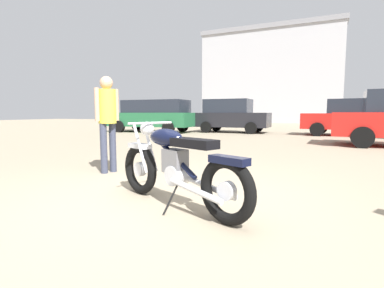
# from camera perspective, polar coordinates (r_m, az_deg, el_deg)

# --- Properties ---
(ground_plane) EXTENTS (80.00, 80.00, 0.00)m
(ground_plane) POSITION_cam_1_polar(r_m,az_deg,el_deg) (3.50, -5.18, -11.09)
(ground_plane) COLOR gray
(vintage_motorcycle) EXTENTS (1.89, 1.07, 0.94)m
(vintage_motorcycle) POSITION_cam_1_polar(r_m,az_deg,el_deg) (3.20, -3.31, -4.41)
(vintage_motorcycle) COLOR black
(vintage_motorcycle) RESTS_ON ground_plane
(bystander) EXTENTS (0.30, 0.43, 1.66)m
(bystander) POSITION_cam_1_polar(r_m,az_deg,el_deg) (5.20, -16.38, 5.68)
(bystander) COLOR #383D51
(bystander) RESTS_ON ground_plane
(silver_sedan_mid) EXTENTS (4.04, 2.10, 1.78)m
(silver_sedan_mid) POSITION_cam_1_polar(r_m,az_deg,el_deg) (15.83, 7.69, 5.61)
(silver_sedan_mid) COLOR black
(silver_sedan_mid) RESTS_ON ground_plane
(blue_hatchback_right) EXTENTS (4.80, 2.18, 1.74)m
(blue_hatchback_right) POSITION_cam_1_polar(r_m,az_deg,el_deg) (16.05, -7.71, 5.70)
(blue_hatchback_right) COLOR black
(blue_hatchback_right) RESTS_ON ground_plane
(white_estate_far) EXTENTS (4.44, 2.49, 1.67)m
(white_estate_far) POSITION_cam_1_polar(r_m,az_deg,el_deg) (15.02, 29.02, 4.57)
(white_estate_far) COLOR black
(white_estate_far) RESTS_ON ground_plane
(industrial_building) EXTENTS (16.73, 14.27, 10.67)m
(industrial_building) POSITION_cam_1_polar(r_m,az_deg,el_deg) (39.66, 16.08, 12.09)
(industrial_building) COLOR #B2B2B7
(industrial_building) RESTS_ON ground_plane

